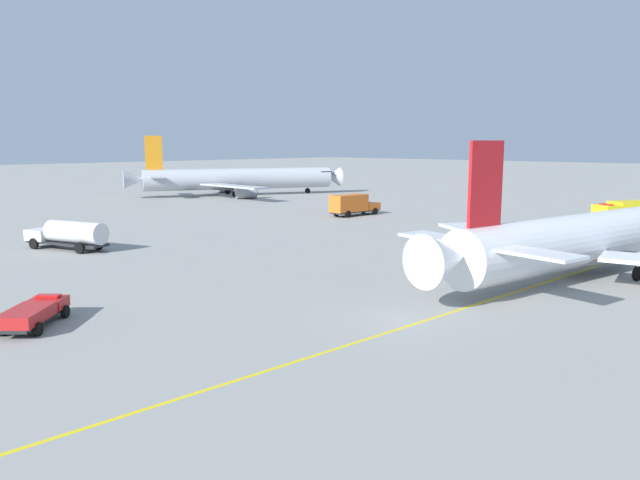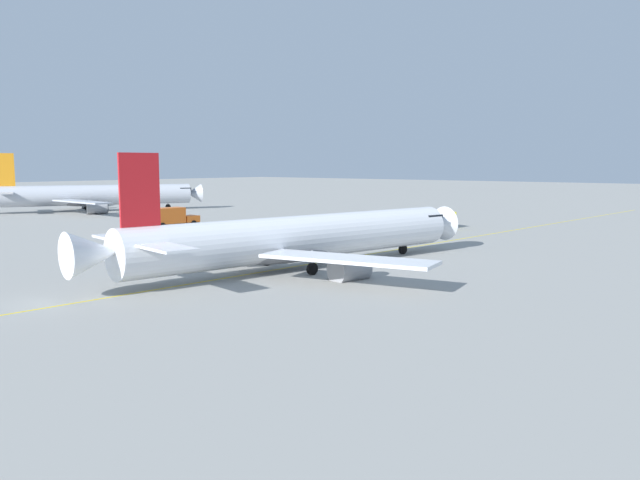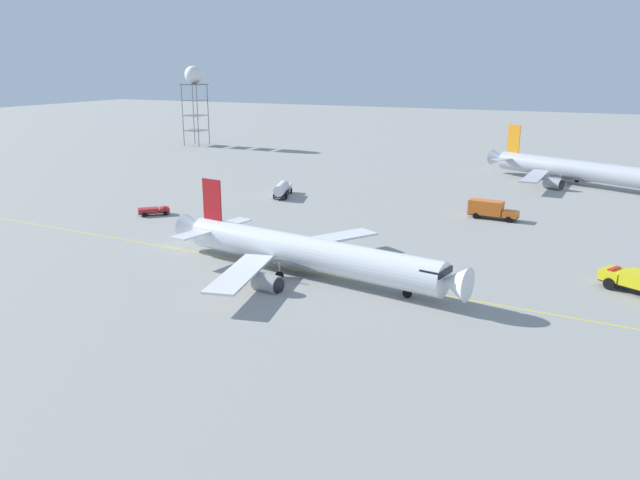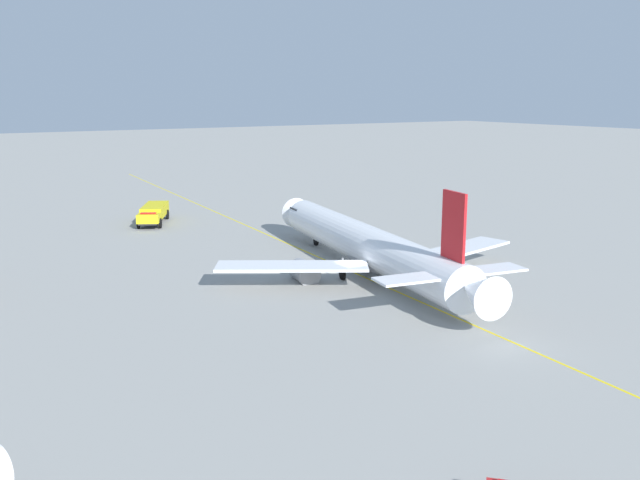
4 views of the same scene
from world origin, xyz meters
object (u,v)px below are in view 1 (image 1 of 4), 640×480
Objects in this scene: ops_pickup_truck at (34,313)px; fuel_tanker_truck at (69,234)px; catering_truck_truck at (352,204)px; fire_tender_truck at (631,208)px; airliner_main at (605,238)px; airliner_secondary at (238,180)px.

ops_pickup_truck is 26.90m from fuel_tanker_truck.
catering_truck_truck is 0.79× the size of fire_tender_truck.
airliner_main is 83.97m from airliner_secondary.
fuel_tanker_truck reaches higher than fire_tender_truck.
fire_tender_truck is 72.11m from fuel_tanker_truck.
airliner_main is 1.03× the size of airliner_secondary.
fuel_tanker_truck is (38.20, -51.68, -1.58)m from airliner_secondary.
airliner_secondary is 4.91× the size of catering_truck_truck.
catering_truck_truck is at bearing -110.66° from fuel_tanker_truck.
fire_tender_truck is at bearing 23.65° from airliner_main.
catering_truck_truck is 38.55m from fire_tender_truck.
catering_truck_truck is at bearing -20.70° from ops_pickup_truck.
airliner_secondary reaches higher than ops_pickup_truck.
airliner_main is 49.00m from fuel_tanker_truck.
ops_pickup_truck is at bearing -152.84° from catering_truck_truck.
airliner_main is at bearing -68.23° from ops_pickup_truck.
fuel_tanker_truck is (-31.88, -64.69, 0.04)m from fire_tender_truck.
airliner_main is 8.23× the size of ops_pickup_truck.
fuel_tanker_truck is at bearing 131.25° from airliner_main.
airliner_secondary is 3.86× the size of fire_tender_truck.
fuel_tanker_truck is at bearing -177.35° from catering_truck_truck.
fire_tender_truck reaches higher than ops_pickup_truck.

